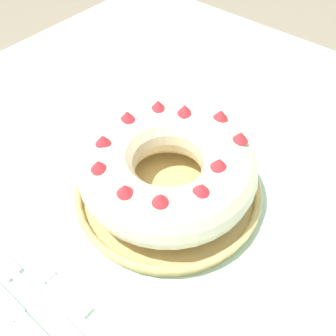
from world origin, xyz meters
TOP-DOWN VIEW (x-y plane):
  - dining_table at (0.00, 0.00)m, footprint 1.16×1.22m
  - serving_dish at (-0.03, 0.01)m, footprint 0.30×0.30m
  - bundt_cake at (-0.03, 0.01)m, footprint 0.27×0.27m
  - fork at (-0.27, 0.06)m, footprint 0.02×0.19m
  - serving_knife at (-0.31, 0.03)m, footprint 0.02×0.20m
  - cake_knife at (-0.25, 0.04)m, footprint 0.02×0.17m

SIDE VIEW (x-z plane):
  - dining_table at x=0.00m, z-range 0.28..1.00m
  - fork at x=-0.27m, z-range 0.73..0.73m
  - cake_knife at x=-0.25m, z-range 0.72..0.73m
  - serving_knife at x=-0.31m, z-range 0.72..0.73m
  - serving_dish at x=-0.03m, z-range 0.73..0.75m
  - bundt_cake at x=-0.03m, z-range 0.75..0.85m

